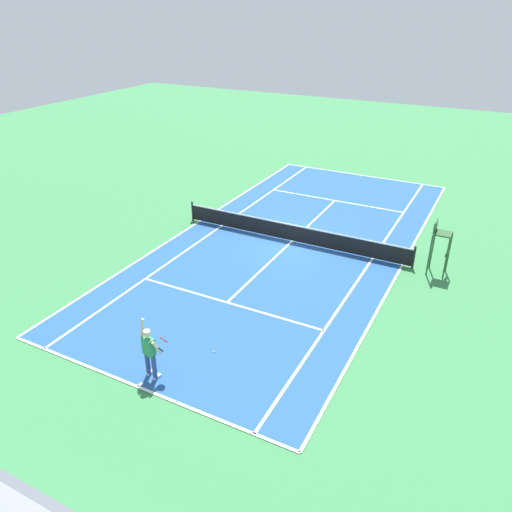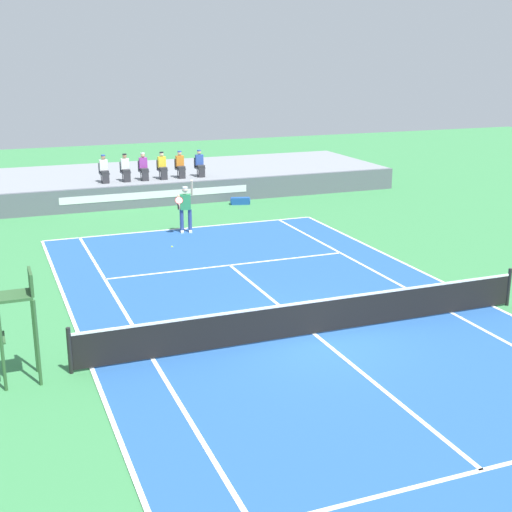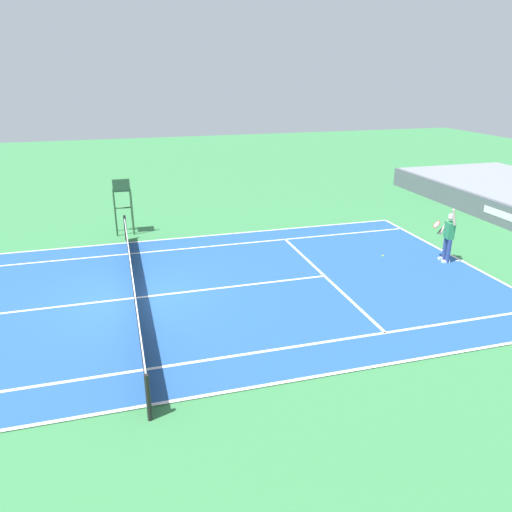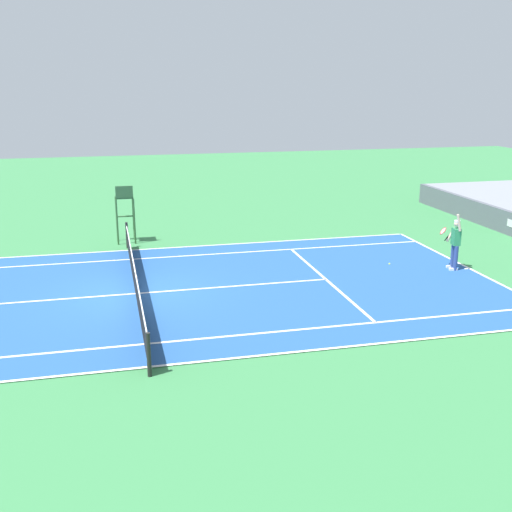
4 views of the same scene
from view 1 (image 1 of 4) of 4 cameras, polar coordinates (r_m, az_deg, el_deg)
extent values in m
plane|color=#387F47|center=(24.98, 4.14, 1.66)|extent=(80.00, 80.00, 0.00)
cube|color=#235193|center=(24.98, 4.14, 1.68)|extent=(10.98, 23.78, 0.02)
cube|color=white|center=(16.48, -13.38, -14.37)|extent=(10.98, 0.10, 0.01)
cube|color=white|center=(35.48, 12.02, 9.04)|extent=(10.98, 0.10, 0.01)
cube|color=white|center=(23.61, 16.41, -1.02)|extent=(0.10, 23.78, 0.01)
cube|color=white|center=(27.39, -6.44, 3.99)|extent=(0.10, 23.78, 0.01)
cube|color=white|center=(23.84, 13.20, -0.30)|extent=(0.10, 23.78, 0.01)
cube|color=white|center=(26.70, -3.97, 3.47)|extent=(0.10, 23.78, 0.01)
cube|color=white|center=(19.97, -3.34, -5.33)|extent=(8.22, 0.10, 0.01)
cube|color=white|center=(30.50, 9.03, 6.30)|extent=(8.22, 0.10, 0.01)
cube|color=white|center=(24.97, 4.14, 1.71)|extent=(0.10, 12.80, 0.01)
cube|color=white|center=(16.53, -13.16, -14.17)|extent=(0.10, 0.20, 0.01)
cube|color=white|center=(35.39, 11.97, 9.00)|extent=(0.10, 0.20, 0.01)
cylinder|color=black|center=(23.32, 17.64, -0.15)|extent=(0.10, 0.10, 1.07)
cylinder|color=black|center=(27.44, -7.29, 5.14)|extent=(0.10, 0.10, 1.07)
cube|color=black|center=(24.78, 4.17, 2.66)|extent=(11.78, 0.02, 0.84)
cube|color=white|center=(24.61, 4.21, 3.55)|extent=(11.78, 0.03, 0.06)
cube|color=#565B66|center=(14.16, -26.57, -22.97)|extent=(24.80, 0.24, 1.04)
cube|color=silver|center=(14.16, -26.20, -22.54)|extent=(8.68, 0.01, 0.32)
cylinder|color=navy|center=(16.58, -12.30, -11.94)|extent=(0.15, 0.15, 0.92)
cylinder|color=navy|center=(16.38, -11.58, -12.43)|extent=(0.15, 0.15, 0.92)
cube|color=white|center=(16.87, -12.00, -12.93)|extent=(0.18, 0.30, 0.10)
cube|color=white|center=(16.67, -11.28, -13.42)|extent=(0.18, 0.30, 0.10)
cube|color=#2D8C51|center=(16.01, -12.20, -10.07)|extent=(0.44, 0.32, 0.60)
sphere|color=beige|center=(15.74, -12.37, -8.71)|extent=(0.22, 0.22, 0.22)
cylinder|color=white|center=(15.69, -12.40, -8.45)|extent=(0.21, 0.21, 0.06)
cylinder|color=beige|center=(15.88, -12.91, -8.03)|extent=(0.13, 0.23, 0.61)
cylinder|color=beige|center=(15.88, -11.33, -10.25)|extent=(0.16, 0.34, 0.56)
cylinder|color=black|center=(15.99, -10.86, -10.49)|extent=(0.08, 0.19, 0.25)
torus|color=red|center=(15.94, -10.55, -9.41)|extent=(0.34, 0.25, 0.26)
cylinder|color=silver|center=(15.94, -10.55, -9.41)|extent=(0.30, 0.21, 0.22)
sphere|color=#D1E533|center=(17.43, -4.85, -10.86)|extent=(0.07, 0.07, 0.07)
cylinder|color=#2D562D|center=(23.33, 21.23, 0.40)|extent=(0.07, 0.07, 1.90)
cylinder|color=#2D562D|center=(22.70, 20.97, -0.31)|extent=(0.07, 0.07, 1.90)
cylinder|color=#2D562D|center=(23.38, 19.56, 0.76)|extent=(0.07, 0.07, 1.90)
cylinder|color=#2D562D|center=(22.75, 19.25, 0.06)|extent=(0.07, 0.07, 1.90)
cube|color=#2D562D|center=(22.64, 20.65, 2.44)|extent=(0.70, 0.70, 0.06)
cube|color=#2D562D|center=(22.56, 19.89, 3.25)|extent=(0.06, 0.70, 0.48)
cube|color=#2D562D|center=(22.97, 21.06, 0.28)|extent=(0.10, 0.70, 0.04)
camera|label=2|loc=(35.71, 26.43, 18.22)|focal=49.56mm
camera|label=3|loc=(31.60, -21.36, 18.05)|focal=34.82mm
camera|label=4|loc=(35.58, -26.20, 17.80)|focal=43.99mm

